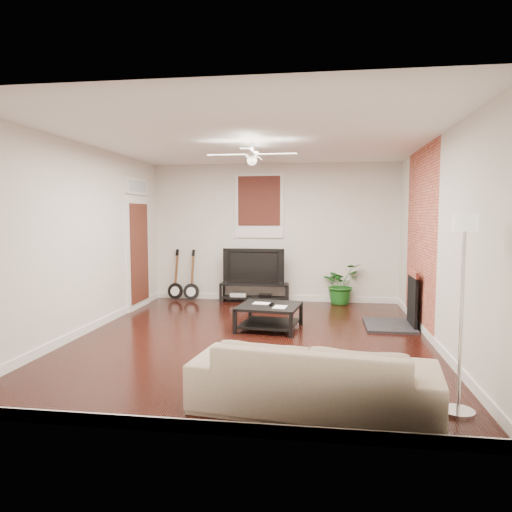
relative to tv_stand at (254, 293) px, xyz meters
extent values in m
cube|color=black|center=(0.37, -2.78, -0.19)|extent=(5.00, 6.00, 0.01)
cube|color=white|center=(0.37, -2.78, 2.61)|extent=(5.00, 6.00, 0.01)
cube|color=silver|center=(0.37, 0.22, 1.21)|extent=(5.00, 0.01, 2.80)
cube|color=silver|center=(0.37, -5.78, 1.21)|extent=(5.00, 0.01, 2.80)
cube|color=silver|center=(-2.13, -2.78, 1.21)|extent=(0.01, 6.00, 2.80)
cube|color=silver|center=(2.87, -2.78, 1.21)|extent=(0.01, 6.00, 2.80)
cube|color=#A84736|center=(2.86, -1.78, 1.21)|extent=(0.02, 2.20, 2.80)
cube|color=black|center=(2.57, -1.78, 0.27)|extent=(0.80, 1.10, 0.92)
cube|color=#39110F|center=(0.07, 0.19, 1.76)|extent=(1.00, 0.06, 1.30)
cube|color=white|center=(-2.09, -0.88, 1.06)|extent=(0.08, 1.00, 2.50)
cube|color=black|center=(0.00, 0.00, 0.00)|extent=(1.38, 0.37, 0.39)
imported|color=black|center=(0.00, 0.02, 0.55)|extent=(1.23, 0.16, 0.71)
cube|color=black|center=(0.56, -2.22, 0.00)|extent=(1.01, 1.01, 0.38)
imported|color=#BDA98E|center=(1.29, -5.16, 0.13)|extent=(2.28, 1.13, 0.64)
imported|color=#1B5F1B|center=(1.73, 0.04, 0.21)|extent=(0.96, 0.96, 0.81)
camera|label=1|loc=(1.36, -9.31, 1.57)|focal=32.88mm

